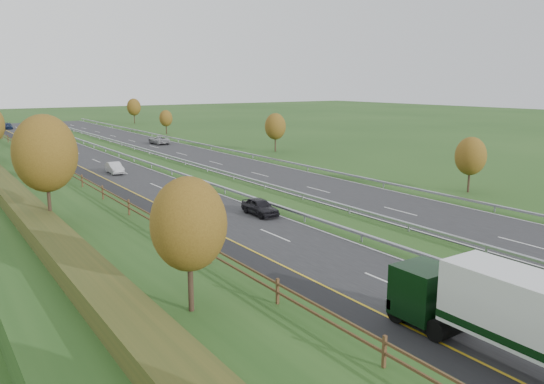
{
  "coord_description": "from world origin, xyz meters",
  "views": [
    {
      "loc": [
        -21.1,
        -9.73,
        11.72
      ],
      "look_at": [
        4.51,
        28.22,
        2.2
      ],
      "focal_mm": 35.0,
      "sensor_mm": 36.0,
      "label": 1
    }
  ],
  "objects_px": {
    "road_tanker": "(47,136)",
    "car_small_far": "(8,126)",
    "car_silver_mid": "(115,168)",
    "car_oncoming": "(159,140)",
    "car_dark_near": "(260,207)"
  },
  "relations": [
    {
      "from": "road_tanker",
      "to": "car_silver_mid",
      "type": "bearing_deg",
      "value": -89.07
    },
    {
      "from": "car_oncoming",
      "to": "car_silver_mid",
      "type": "bearing_deg",
      "value": 58.86
    },
    {
      "from": "car_silver_mid",
      "to": "car_oncoming",
      "type": "bearing_deg",
      "value": 61.19
    },
    {
      "from": "car_silver_mid",
      "to": "car_oncoming",
      "type": "relative_size",
      "value": 0.78
    },
    {
      "from": "road_tanker",
      "to": "car_oncoming",
      "type": "xyz_separation_m",
      "value": [
        18.31,
        -9.56,
        -1.04
      ]
    },
    {
      "from": "car_dark_near",
      "to": "car_oncoming",
      "type": "height_order",
      "value": "car_oncoming"
    },
    {
      "from": "car_dark_near",
      "to": "road_tanker",
      "type": "bearing_deg",
      "value": 95.11
    },
    {
      "from": "car_silver_mid",
      "to": "car_small_far",
      "type": "relative_size",
      "value": 0.87
    },
    {
      "from": "road_tanker",
      "to": "car_small_far",
      "type": "height_order",
      "value": "road_tanker"
    },
    {
      "from": "road_tanker",
      "to": "car_small_far",
      "type": "xyz_separation_m",
      "value": [
        -0.63,
        43.59,
        -1.09
      ]
    },
    {
      "from": "road_tanker",
      "to": "car_oncoming",
      "type": "height_order",
      "value": "road_tanker"
    },
    {
      "from": "car_dark_near",
      "to": "car_oncoming",
      "type": "distance_m",
      "value": 59.29
    },
    {
      "from": "car_dark_near",
      "to": "car_silver_mid",
      "type": "bearing_deg",
      "value": 98.75
    },
    {
      "from": "car_silver_mid",
      "to": "car_small_far",
      "type": "distance_m",
      "value": 81.6
    },
    {
      "from": "car_silver_mid",
      "to": "car_dark_near",
      "type": "bearing_deg",
      "value": -79.54
    }
  ]
}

